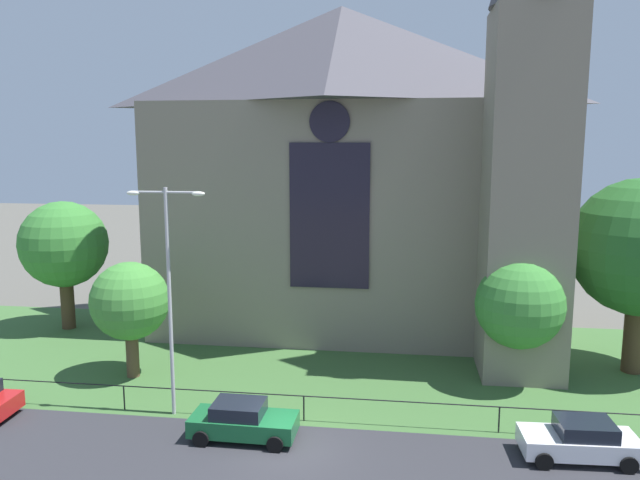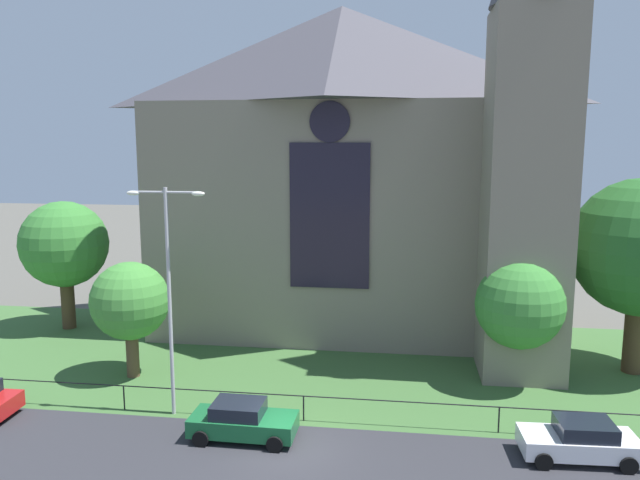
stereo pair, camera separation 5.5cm
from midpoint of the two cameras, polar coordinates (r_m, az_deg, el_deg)
ground at (r=33.99m, az=0.35°, el=-11.07°), size 160.00×160.00×0.00m
road_asphalt at (r=23.22m, az=-3.75°, el=-21.12°), size 120.00×8.00×0.01m
grass_verge at (r=32.13m, az=-0.12°, el=-12.27°), size 120.00×20.00×0.01m
church_building at (r=38.68m, az=2.97°, el=6.91°), size 23.20×16.20×26.00m
iron_railing at (r=26.72m, az=-1.58°, el=-14.56°), size 32.20×0.07×1.13m
tree_left_near at (r=31.98m, az=-17.32°, el=-5.50°), size 3.89×3.89×5.87m
tree_left_far at (r=41.53m, az=-22.77°, el=-0.43°), size 5.39×5.39×8.12m
tree_right_near at (r=30.88m, az=18.04°, el=-5.79°), size 4.21×4.21×6.14m
streetlamp_near at (r=26.54m, az=-13.95°, el=-3.30°), size 3.37×0.26×9.86m
parked_car_green at (r=25.56m, az=-7.27°, el=-16.33°), size 4.22×2.07×1.51m
parked_car_white at (r=25.79m, az=22.99°, el=-16.77°), size 4.28×2.18×1.51m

